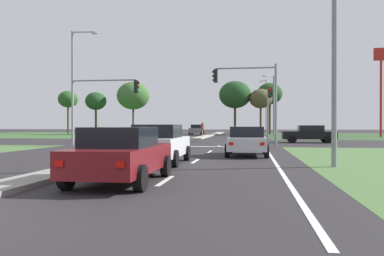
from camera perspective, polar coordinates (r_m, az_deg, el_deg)
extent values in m
plane|color=#282628|center=(35.47, -1.01, -2.07)|extent=(200.00, 200.00, 0.00)
cube|color=#385B2D|center=(67.23, -19.30, -0.90)|extent=(35.00, 35.00, 0.01)
cube|color=gray|center=(17.05, -11.64, -4.56)|extent=(1.20, 22.00, 0.14)
cube|color=#ADA89E|center=(60.25, 2.92, -0.96)|extent=(1.20, 36.00, 0.14)
cube|color=silver|center=(11.06, -3.90, -7.62)|extent=(0.14, 2.00, 0.01)
cube|color=silver|center=(16.93, 0.48, -4.81)|extent=(0.14, 2.00, 0.01)
cube|color=silver|center=(22.87, 2.58, -3.44)|extent=(0.14, 2.00, 0.01)
cube|color=silver|center=(28.83, 3.81, -2.64)|extent=(0.14, 2.00, 0.01)
cube|color=silver|center=(17.05, 11.86, -4.78)|extent=(0.14, 24.00, 0.01)
cube|color=silver|center=(28.07, 4.30, -2.72)|extent=(6.40, 0.50, 0.01)
cube|color=silver|center=(32.21, -13.88, -2.32)|extent=(0.70, 2.80, 0.01)
cube|color=silver|center=(31.79, -11.96, -2.36)|extent=(0.70, 2.80, 0.01)
cube|color=silver|center=(31.41, -9.99, -2.39)|extent=(0.70, 2.80, 0.01)
cube|color=silver|center=(31.06, -7.98, -2.42)|extent=(0.70, 2.80, 0.01)
cube|color=silver|center=(30.76, -5.92, -2.44)|extent=(0.70, 2.80, 0.01)
cube|color=silver|center=(30.49, -3.83, -2.47)|extent=(0.70, 2.80, 0.01)
cube|color=silver|center=(30.27, -1.70, -2.49)|extent=(0.70, 2.80, 0.01)
cube|color=#B7B7BC|center=(20.14, 7.97, -2.18)|extent=(1.84, 4.17, 0.63)
cube|color=black|center=(19.97, 7.97, -0.55)|extent=(1.62, 1.92, 0.52)
cube|color=red|center=(18.05, 5.68, -2.28)|extent=(0.20, 0.04, 0.14)
cube|color=red|center=(18.03, 10.13, -2.29)|extent=(0.20, 0.04, 0.14)
cylinder|color=black|center=(21.51, 5.54, -2.85)|extent=(0.22, 0.64, 0.64)
cylinder|color=black|center=(21.50, 10.46, -2.86)|extent=(0.22, 0.64, 0.64)
cylinder|color=black|center=(18.85, 5.13, -3.31)|extent=(0.22, 0.64, 0.64)
cylinder|color=black|center=(18.83, 10.74, -3.32)|extent=(0.22, 0.64, 0.64)
cube|color=silver|center=(16.03, -4.80, -2.66)|extent=(1.85, 4.38, 0.73)
cube|color=black|center=(15.87, -4.93, -0.43)|extent=(1.63, 2.02, 0.52)
cube|color=red|center=(14.09, -9.66, -2.80)|extent=(0.20, 0.04, 0.14)
cube|color=red|center=(13.72, -4.07, -2.88)|extent=(0.20, 0.04, 0.14)
cylinder|color=black|center=(17.64, -6.68, -3.57)|extent=(0.22, 0.64, 0.64)
cylinder|color=black|center=(17.25, -0.73, -3.66)|extent=(0.22, 0.64, 0.64)
cylinder|color=black|center=(14.96, -9.50, -4.30)|extent=(0.22, 0.64, 0.64)
cylinder|color=black|center=(14.50, -2.51, -4.44)|extent=(0.22, 0.64, 0.64)
cube|color=black|center=(35.85, 16.54, -1.00)|extent=(4.53, 1.76, 0.68)
cube|color=black|center=(35.86, 16.78, -0.04)|extent=(2.08, 1.55, 0.52)
cube|color=red|center=(35.59, 20.34, -0.91)|extent=(0.04, 0.20, 0.14)
cube|color=red|center=(36.90, 19.91, -0.86)|extent=(0.04, 0.20, 0.14)
cylinder|color=black|center=(34.81, 14.38, -1.60)|extent=(0.64, 0.22, 0.64)
cylinder|color=black|center=(36.56, 14.09, -1.50)|extent=(0.64, 0.22, 0.64)
cylinder|color=black|center=(35.23, 19.07, -1.59)|extent=(0.64, 0.22, 0.64)
cylinder|color=black|center=(36.96, 18.57, -1.49)|extent=(0.64, 0.22, 0.64)
cube|color=maroon|center=(10.84, -10.12, -4.37)|extent=(1.82, 4.32, 0.66)
cube|color=black|center=(10.67, -10.38, -1.28)|extent=(1.61, 1.99, 0.52)
cube|color=red|center=(9.10, -18.69, -4.89)|extent=(0.20, 0.04, 0.14)
cube|color=red|center=(8.56, -10.38, -5.21)|extent=(0.20, 0.04, 0.14)
cylinder|color=black|center=(12.47, -12.07, -5.25)|extent=(0.22, 0.64, 0.64)
cylinder|color=black|center=(11.96, -3.82, -5.49)|extent=(0.22, 0.64, 0.64)
cylinder|color=black|center=(9.95, -17.70, -6.71)|extent=(0.22, 0.64, 0.64)
cylinder|color=black|center=(9.29, -7.48, -7.20)|extent=(0.22, 0.64, 0.64)
cube|color=slate|center=(60.86, 0.66, -0.35)|extent=(1.80, 4.30, 0.77)
cube|color=black|center=(61.00, 0.68, 0.26)|extent=(1.58, 1.98, 0.52)
cube|color=red|center=(62.92, 1.55, -0.25)|extent=(0.20, 0.04, 0.14)
cube|color=red|center=(63.10, 0.31, -0.25)|extent=(0.20, 0.04, 0.14)
cylinder|color=black|center=(59.39, 1.34, -0.74)|extent=(0.22, 0.64, 0.64)
cylinder|color=black|center=(59.64, -0.38, -0.74)|extent=(0.22, 0.64, 0.64)
cylinder|color=black|center=(62.12, 1.65, -0.69)|extent=(0.22, 0.64, 0.64)
cylinder|color=black|center=(62.36, 0.01, -0.69)|extent=(0.22, 0.64, 0.64)
cylinder|color=gray|center=(28.44, 12.03, 3.22)|extent=(0.18, 0.18, 5.87)
cylinder|color=gray|center=(28.64, 7.74, 8.60)|extent=(4.26, 0.12, 0.12)
cube|color=black|center=(28.68, 3.44, 7.53)|extent=(0.26, 0.32, 0.95)
sphere|color=#360503|center=(28.73, 3.12, 8.12)|extent=(0.20, 0.20, 0.20)
sphere|color=#3A2405|center=(28.69, 3.12, 7.53)|extent=(0.20, 0.20, 0.20)
sphere|color=green|center=(28.66, 3.12, 6.94)|extent=(0.20, 0.20, 0.20)
cylinder|color=gray|center=(31.39, -16.89, 2.31)|extent=(0.18, 0.18, 5.17)
cylinder|color=gray|center=(30.57, -12.62, 6.75)|extent=(5.01, 0.12, 0.12)
cube|color=black|center=(29.71, -8.08, 5.92)|extent=(0.26, 0.32, 0.95)
sphere|color=#360503|center=(29.70, -7.79, 6.51)|extent=(0.20, 0.20, 0.20)
sphere|color=#3A2405|center=(29.67, -7.79, 5.93)|extent=(0.20, 0.20, 0.20)
sphere|color=green|center=(29.64, -7.79, 5.35)|extent=(0.20, 0.20, 0.20)
cylinder|color=gray|center=(41.60, 10.91, 1.96)|extent=(0.18, 0.18, 5.31)
cylinder|color=gray|center=(39.46, 11.06, 5.54)|extent=(0.12, 4.57, 0.12)
cube|color=black|center=(37.14, 11.21, 5.05)|extent=(0.32, 0.26, 0.95)
sphere|color=red|center=(37.01, 11.23, 5.53)|extent=(0.20, 0.20, 0.20)
sphere|color=#3A2405|center=(36.98, 11.23, 5.07)|extent=(0.20, 0.20, 0.20)
sphere|color=black|center=(36.96, 11.22, 4.60)|extent=(0.20, 0.20, 0.20)
cylinder|color=gray|center=(15.75, 19.92, 10.97)|extent=(0.20, 0.20, 8.88)
cylinder|color=gray|center=(34.58, -16.89, 5.66)|extent=(0.20, 0.20, 9.42)
cylinder|color=gray|center=(35.00, -15.41, 13.24)|extent=(1.89, 0.29, 0.10)
ellipsoid|color=#B2B2A8|center=(34.70, -13.88, 13.19)|extent=(0.56, 0.28, 0.20)
cylinder|color=gray|center=(54.10, 11.75, 3.12)|extent=(0.20, 0.20, 8.17)
cylinder|color=gray|center=(53.67, 11.11, 7.41)|extent=(1.36, 1.54, 0.10)
ellipsoid|color=#B2B2A8|center=(52.90, 10.44, 7.41)|extent=(0.56, 0.28, 0.20)
cylinder|color=gray|center=(81.11, 10.66, 3.12)|extent=(0.20, 0.20, 10.70)
cylinder|color=gray|center=(82.35, 10.27, 6.75)|extent=(1.15, 1.75, 0.10)
ellipsoid|color=#B2B2A8|center=(83.16, 9.89, 6.62)|extent=(0.56, 0.28, 0.20)
cylinder|color=#9E8966|center=(48.04, 1.52, -0.77)|extent=(0.16, 0.16, 0.78)
cylinder|color=maroon|center=(48.03, 1.52, 0.18)|extent=(0.34, 0.34, 0.82)
sphere|color=tan|center=(48.03, 1.52, 0.80)|extent=(0.23, 0.23, 0.23)
cylinder|color=red|center=(56.24, 25.66, 3.84)|extent=(0.28, 0.28, 9.85)
cube|color=red|center=(56.87, 25.68, 9.60)|extent=(1.80, 0.30, 1.60)
torus|color=yellow|center=(56.92, 25.24, 9.60)|extent=(0.96, 0.16, 0.96)
torus|color=yellow|center=(57.15, 26.01, 9.56)|extent=(0.96, 0.16, 0.96)
cylinder|color=#423323|center=(72.48, -17.49, 1.23)|extent=(0.31, 0.31, 5.13)
ellipsoid|color=#285123|center=(72.61, -17.50, 4.00)|extent=(3.44, 3.44, 2.92)
cylinder|color=#423323|center=(66.14, -13.74, 1.04)|extent=(0.34, 0.34, 4.52)
ellipsoid|color=#1E421E|center=(66.25, -13.74, 3.81)|extent=(3.41, 3.41, 2.90)
cylinder|color=#423323|center=(65.45, -8.50, 1.22)|extent=(0.30, 0.30, 4.89)
ellipsoid|color=#38602D|center=(65.62, -8.51, 4.64)|extent=(5.33, 5.33, 4.53)
cylinder|color=#423323|center=(61.51, 6.24, 1.27)|extent=(0.36, 0.36, 4.89)
ellipsoid|color=#1E421E|center=(61.68, 6.24, 4.81)|extent=(4.96, 4.96, 4.22)
cylinder|color=#423323|center=(60.95, 9.90, 1.15)|extent=(0.31, 0.31, 4.61)
ellipsoid|color=#4C4728|center=(61.07, 9.91, 4.21)|extent=(3.48, 3.48, 2.96)
cylinder|color=#423323|center=(65.17, 11.16, 1.49)|extent=(0.42, 0.42, 5.50)
ellipsoid|color=#1E421E|center=(65.35, 11.16, 4.89)|extent=(4.11, 4.11, 3.49)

